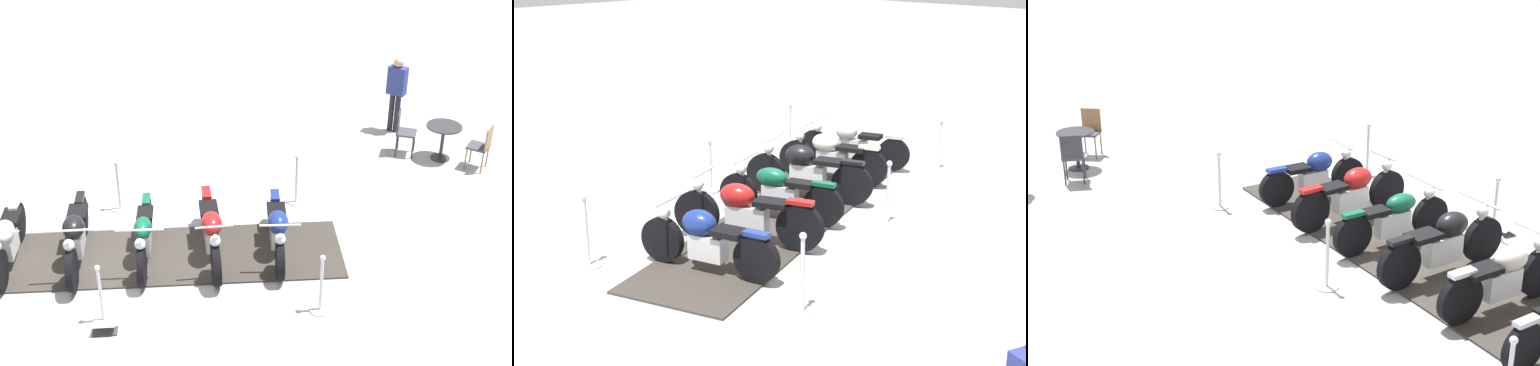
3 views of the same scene
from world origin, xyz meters
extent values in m
plane|color=#A8AAB2|center=(0.00, 0.00, 0.00)|extent=(80.00, 80.00, 0.00)
cube|color=#38332D|center=(0.00, 0.00, 0.02)|extent=(7.94, 3.88, 0.03)
cylinder|color=black|center=(-2.93, -0.05, 0.34)|extent=(0.29, 0.62, 0.62)
cube|color=#B7BAC1|center=(-2.93, -0.05, 0.68)|extent=(0.22, 0.36, 0.06)
cylinder|color=black|center=(-1.41, -1.16, 0.37)|extent=(0.30, 0.68, 0.68)
cylinder|color=black|center=(-1.81, 0.18, 0.37)|extent=(0.30, 0.68, 0.68)
cube|color=silver|center=(-1.61, -0.49, 0.41)|extent=(0.36, 0.59, 0.37)
ellipsoid|color=silver|center=(-1.57, -0.63, 0.74)|extent=(0.46, 0.57, 0.33)
cube|color=black|center=(-1.71, -0.13, 0.69)|extent=(0.44, 0.58, 0.08)
cube|color=silver|center=(-1.81, 0.18, 0.74)|extent=(0.24, 0.40, 0.06)
cylinder|color=silver|center=(-1.43, -1.09, 0.66)|extent=(0.15, 0.29, 0.58)
cylinder|color=silver|center=(-1.45, -1.02, 1.01)|extent=(0.73, 0.25, 0.04)
sphere|color=silver|center=(-1.42, -1.12, 0.81)|extent=(0.18, 0.18, 0.18)
cylinder|color=black|center=(-0.29, -0.91, 0.38)|extent=(0.33, 0.70, 0.70)
cylinder|color=black|center=(-0.78, 0.58, 0.38)|extent=(0.33, 0.70, 0.70)
cube|color=silver|center=(-0.54, -0.16, 0.43)|extent=(0.38, 0.64, 0.40)
ellipsoid|color=black|center=(-0.49, -0.31, 0.78)|extent=(0.50, 0.59, 0.36)
cube|color=black|center=(-0.65, 0.19, 0.72)|extent=(0.45, 0.55, 0.08)
cube|color=black|center=(-0.78, 0.58, 0.76)|extent=(0.25, 0.41, 0.06)
cylinder|color=silver|center=(-0.31, -0.84, 0.68)|extent=(0.16, 0.30, 0.59)
cylinder|color=silver|center=(-0.34, -0.77, 1.03)|extent=(0.77, 0.28, 0.04)
sphere|color=silver|center=(-0.31, -0.86, 0.83)|extent=(0.18, 0.18, 0.18)
cylinder|color=black|center=(0.74, -0.55, 0.36)|extent=(0.29, 0.65, 0.64)
cylinder|color=black|center=(0.33, 0.88, 0.36)|extent=(0.29, 0.65, 0.64)
cube|color=silver|center=(0.54, 0.16, 0.39)|extent=(0.35, 0.60, 0.37)
ellipsoid|color=#0F5138|center=(0.58, 0.03, 0.70)|extent=(0.43, 0.58, 0.29)
cube|color=black|center=(0.44, 0.50, 0.66)|extent=(0.37, 0.49, 0.08)
cube|color=#0F5138|center=(0.33, 0.88, 0.71)|extent=(0.22, 0.38, 0.06)
cylinder|color=silver|center=(0.72, -0.48, 0.63)|extent=(0.15, 0.29, 0.55)
cylinder|color=silver|center=(0.70, -0.40, 0.96)|extent=(0.75, 0.25, 0.04)
sphere|color=silver|center=(0.73, -0.50, 0.76)|extent=(0.18, 0.18, 0.18)
cylinder|color=black|center=(1.90, -0.26, 0.38)|extent=(0.37, 0.69, 0.69)
cylinder|color=black|center=(1.31, 1.25, 0.38)|extent=(0.37, 0.69, 0.69)
cube|color=silver|center=(1.61, 0.49, 0.41)|extent=(0.43, 0.65, 0.37)
ellipsoid|color=#AD1919|center=(1.66, 0.35, 0.74)|extent=(0.51, 0.61, 0.35)
cube|color=black|center=(1.47, 0.85, 0.69)|extent=(0.47, 0.57, 0.08)
cube|color=#AD1919|center=(1.31, 1.25, 0.76)|extent=(0.28, 0.41, 0.06)
cylinder|color=silver|center=(1.88, -0.20, 0.67)|extent=(0.16, 0.26, 0.60)
cylinder|color=silver|center=(1.85, -0.14, 1.03)|extent=(0.58, 0.25, 0.04)
sphere|color=silver|center=(1.89, -0.24, 0.83)|extent=(0.18, 0.18, 0.18)
cylinder|color=black|center=(2.87, 0.11, 0.35)|extent=(0.28, 0.64, 0.63)
cylinder|color=black|center=(2.49, 1.53, 0.35)|extent=(0.28, 0.64, 0.63)
cube|color=silver|center=(2.68, 0.82, 0.38)|extent=(0.35, 0.54, 0.34)
ellipsoid|color=navy|center=(2.71, 0.70, 0.70)|extent=(0.46, 0.56, 0.35)
cube|color=black|center=(2.59, 1.14, 0.64)|extent=(0.42, 0.50, 0.08)
cube|color=navy|center=(2.49, 1.53, 0.69)|extent=(0.24, 0.37, 0.06)
cylinder|color=silver|center=(2.85, 0.18, 0.62)|extent=(0.14, 0.29, 0.54)
cylinder|color=silver|center=(2.83, 0.25, 0.94)|extent=(0.65, 0.21, 0.04)
sphere|color=silver|center=(2.85, 0.16, 0.74)|extent=(0.18, 0.18, 0.18)
cylinder|color=silver|center=(3.63, -0.54, 0.01)|extent=(0.34, 0.34, 0.03)
cylinder|color=silver|center=(3.63, -0.54, 0.49)|extent=(0.05, 0.05, 0.93)
sphere|color=silver|center=(3.63, -0.54, 1.00)|extent=(0.09, 0.09, 0.09)
sphere|color=silver|center=(-3.63, 0.54, 0.97)|extent=(0.09, 0.09, 0.09)
cylinder|color=silver|center=(-0.46, 1.51, 0.01)|extent=(0.34, 0.34, 0.03)
cylinder|color=silver|center=(-0.46, 1.51, 0.49)|extent=(0.05, 0.05, 0.93)
sphere|color=silver|center=(-0.46, 1.51, 0.99)|extent=(0.09, 0.09, 0.09)
cylinder|color=silver|center=(0.46, -1.51, 0.01)|extent=(0.34, 0.34, 0.03)
cylinder|color=silver|center=(0.46, -1.51, 0.49)|extent=(0.05, 0.05, 0.93)
sphere|color=silver|center=(0.46, -1.51, 0.99)|extent=(0.09, 0.09, 0.09)
cylinder|color=silver|center=(2.70, 2.48, 0.01)|extent=(0.31, 0.31, 0.03)
cylinder|color=silver|center=(2.70, 2.48, 0.49)|extent=(0.05, 0.05, 0.93)
sphere|color=silver|center=(2.70, 2.48, 0.99)|extent=(0.09, 0.09, 0.09)
cube|color=#333338|center=(0.58, -1.75, 0.01)|extent=(0.41, 0.30, 0.02)
cube|color=beige|center=(0.58, -1.75, 0.14)|extent=(0.39, 0.32, 0.11)
cylinder|color=#2D2D33|center=(5.36, 4.88, 0.01)|extent=(0.40, 0.40, 0.02)
cylinder|color=#2D2D33|center=(5.36, 4.88, 0.38)|extent=(0.07, 0.07, 0.71)
cylinder|color=#2D2D33|center=(5.36, 4.88, 0.75)|extent=(0.73, 0.73, 0.03)
cylinder|color=olive|center=(5.85, 4.53, 0.24)|extent=(0.03, 0.03, 0.47)
cylinder|color=olive|center=(5.96, 4.85, 0.24)|extent=(0.03, 0.03, 0.47)
cylinder|color=olive|center=(6.17, 4.42, 0.24)|extent=(0.03, 0.03, 0.47)
cylinder|color=olive|center=(6.28, 4.74, 0.24)|extent=(0.03, 0.03, 0.47)
cube|color=#3F3F47|center=(6.06, 4.63, 0.49)|extent=(0.51, 0.51, 0.04)
cube|color=olive|center=(6.24, 4.57, 0.74)|extent=(0.16, 0.39, 0.46)
cylinder|color=#2D2D33|center=(4.79, 5.09, 0.24)|extent=(0.03, 0.03, 0.48)
cylinder|color=#2D2D33|center=(4.77, 4.75, 0.24)|extent=(0.03, 0.03, 0.48)
cylinder|color=#2D2D33|center=(4.45, 5.11, 0.24)|extent=(0.03, 0.03, 0.48)
cylinder|color=#2D2D33|center=(4.43, 4.77, 0.24)|extent=(0.03, 0.03, 0.48)
cube|color=#3F3F47|center=(4.61, 4.93, 0.50)|extent=(0.42, 0.42, 0.04)
cube|color=#2D2D33|center=(4.42, 4.94, 0.74)|extent=(0.05, 0.40, 0.45)
camera|label=1|loc=(4.69, -9.61, 7.64)|focal=53.05mm
camera|label=2|loc=(8.95, 7.76, 4.22)|focal=53.55mm
camera|label=3|loc=(-9.44, 4.33, 5.17)|focal=53.69mm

